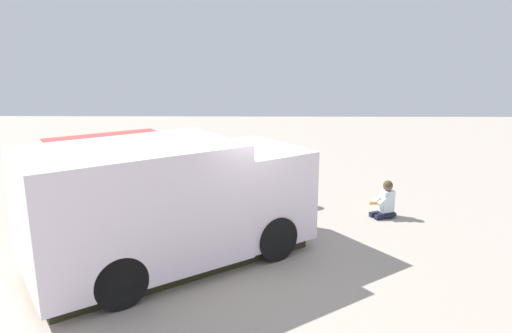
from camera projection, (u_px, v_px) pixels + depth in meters
ground_plane at (224, 253)px, 8.95m from camera, size 40.00×40.00×0.00m
food_truck at (169, 205)px, 8.32m from camera, size 4.74×5.41×2.28m
person_customer at (386, 202)px, 10.88m from camera, size 0.61×0.78×0.89m
planter_flowering_near at (103, 188)px, 12.09m from camera, size 0.56×0.56×0.69m
planter_flowering_far at (298, 193)px, 11.69m from camera, size 0.40×0.40×0.64m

